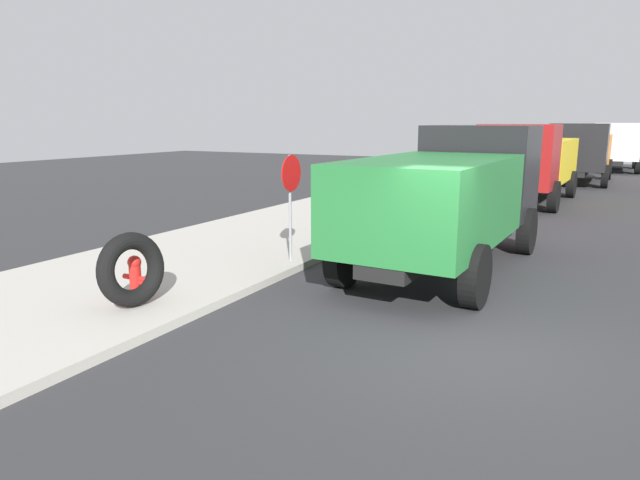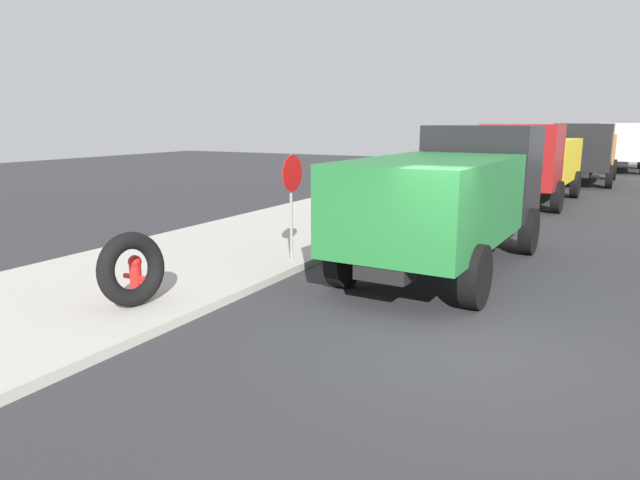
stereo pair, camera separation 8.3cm
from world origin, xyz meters
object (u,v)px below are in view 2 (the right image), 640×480
(fire_hydrant, at_px, (136,275))
(dump_truck_green, at_px, (452,193))
(dump_truck_orange, at_px, (586,151))
(dump_truck_yellow, at_px, (534,161))
(dump_truck_gray, at_px, (621,145))
(loose_tire, at_px, (132,269))
(stop_sign, at_px, (292,188))

(fire_hydrant, bearing_deg, dump_truck_green, -37.26)
(dump_truck_orange, bearing_deg, fire_hydrant, 168.28)
(dump_truck_green, xyz_separation_m, dump_truck_yellow, (11.16, -0.06, 0.00))
(dump_truck_orange, xyz_separation_m, dump_truck_gray, (8.94, -1.46, 0.00))
(dump_truck_green, distance_m, dump_truck_yellow, 11.16)
(loose_tire, relative_size, dump_truck_gray, 0.17)
(dump_truck_green, bearing_deg, stop_sign, 119.77)
(dump_truck_orange, bearing_deg, dump_truck_yellow, 172.04)
(fire_hydrant, height_order, stop_sign, stop_sign)
(loose_tire, bearing_deg, stop_sign, -10.39)
(fire_hydrant, height_order, dump_truck_orange, dump_truck_orange)
(fire_hydrant, height_order, dump_truck_gray, dump_truck_gray)
(fire_hydrant, height_order, dump_truck_yellow, dump_truck_yellow)
(fire_hydrant, relative_size, dump_truck_orange, 0.11)
(fire_hydrant, xyz_separation_m, dump_truck_yellow, (16.32, -3.99, 1.07))
(loose_tire, distance_m, dump_truck_gray, 35.16)
(fire_hydrant, relative_size, dump_truck_green, 0.10)
(loose_tire, bearing_deg, dump_truck_green, -33.45)
(dump_truck_yellow, bearing_deg, loose_tire, 167.47)
(dump_truck_orange, bearing_deg, stop_sign, 168.95)
(stop_sign, bearing_deg, loose_tire, 169.61)
(dump_truck_orange, height_order, dump_truck_gray, same)
(fire_hydrant, xyz_separation_m, dump_truck_gray, (34.21, -6.70, 1.07))
(dump_truck_green, bearing_deg, dump_truck_orange, -3.74)
(fire_hydrant, bearing_deg, stop_sign, -15.86)
(dump_truck_yellow, bearing_deg, dump_truck_gray, -8.62)
(dump_truck_green, height_order, dump_truck_gray, same)
(stop_sign, height_order, dump_truck_yellow, dump_truck_yellow)
(dump_truck_yellow, relative_size, dump_truck_gray, 1.01)
(fire_hydrant, relative_size, dump_truck_gray, 0.10)
(dump_truck_yellow, relative_size, dump_truck_orange, 1.01)
(fire_hydrant, bearing_deg, dump_truck_yellow, -13.74)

